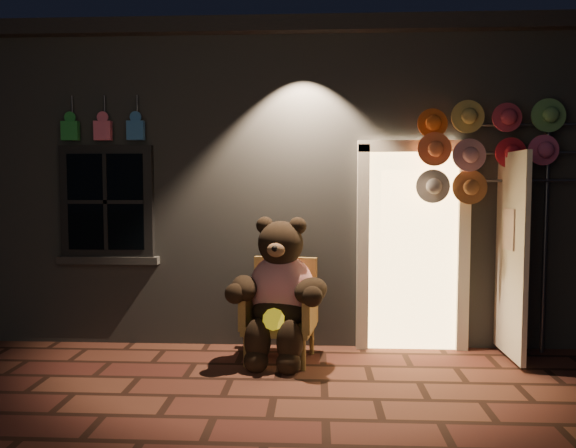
{
  "coord_description": "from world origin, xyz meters",
  "views": [
    {
      "loc": [
        0.34,
        -4.45,
        1.73
      ],
      "look_at": [
        0.07,
        1.0,
        1.35
      ],
      "focal_mm": 35.0,
      "sensor_mm": 36.0,
      "label": 1
    }
  ],
  "objects": [
    {
      "name": "ground",
      "position": [
        0.0,
        0.0,
        0.0
      ],
      "size": [
        60.0,
        60.0,
        0.0
      ],
      "primitive_type": "plane",
      "color": "brown",
      "rests_on": "ground"
    },
    {
      "name": "shop_building",
      "position": [
        0.0,
        3.99,
        1.74
      ],
      "size": [
        7.3,
        5.95,
        3.51
      ],
      "color": "slate",
      "rests_on": "ground"
    },
    {
      "name": "wicker_armchair",
      "position": [
        -0.0,
        1.06,
        0.5
      ],
      "size": [
        0.76,
        0.7,
        0.99
      ],
      "rotation": [
        0.0,
        0.0,
        -0.14
      ],
      "color": "olive",
      "rests_on": "ground"
    },
    {
      "name": "teddy_bear",
      "position": [
        -0.01,
        0.93,
        0.7
      ],
      "size": [
        1.03,
        0.86,
        1.44
      ],
      "rotation": [
        0.0,
        0.0,
        -0.14
      ],
      "color": "#B3131B",
      "rests_on": "ground"
    },
    {
      "name": "hat_rack",
      "position": [
        2.02,
        1.28,
        2.09
      ],
      "size": [
        1.62,
        0.22,
        2.54
      ],
      "color": "#59595E",
      "rests_on": "ground"
    }
  ]
}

